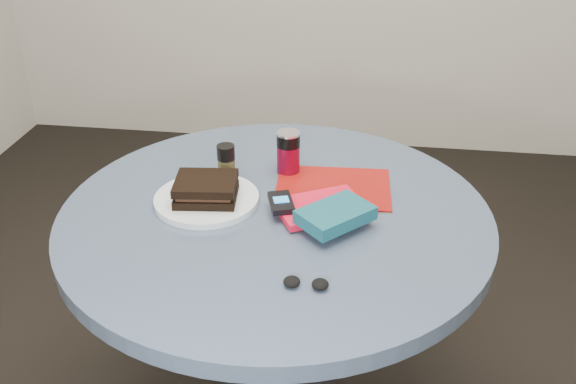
# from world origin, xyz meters

# --- Properties ---
(table) EXTENTS (1.00, 1.00, 0.75)m
(table) POSITION_xyz_m (0.00, 0.00, 0.59)
(table) COLOR black
(table) RESTS_ON ground
(plate) EXTENTS (0.28, 0.28, 0.02)m
(plate) POSITION_xyz_m (-0.17, 0.01, 0.76)
(plate) COLOR white
(plate) RESTS_ON table
(sandwich) EXTENTS (0.15, 0.13, 0.05)m
(sandwich) POSITION_xyz_m (-0.16, 0.00, 0.79)
(sandwich) COLOR black
(sandwich) RESTS_ON plate
(soda_can) EXTENTS (0.07, 0.07, 0.11)m
(soda_can) POSITION_xyz_m (0.00, 0.19, 0.81)
(soda_can) COLOR maroon
(soda_can) RESTS_ON table
(pepper_grinder) EXTENTS (0.05, 0.05, 0.10)m
(pepper_grinder) POSITION_xyz_m (-0.14, 0.12, 0.80)
(pepper_grinder) COLOR #3D361A
(pepper_grinder) RESTS_ON table
(magazine) EXTENTS (0.29, 0.22, 0.00)m
(magazine) POSITION_xyz_m (0.13, 0.12, 0.75)
(magazine) COLOR maroon
(magazine) RESTS_ON table
(red_book) EXTENTS (0.23, 0.21, 0.02)m
(red_book) POSITION_xyz_m (0.10, 0.00, 0.76)
(red_book) COLOR red
(red_book) RESTS_ON magazine
(novel) EXTENTS (0.18, 0.18, 0.03)m
(novel) POSITION_xyz_m (0.14, -0.06, 0.79)
(novel) COLOR #124855
(novel) RESTS_ON red_book
(mp3_player) EXTENTS (0.08, 0.10, 0.02)m
(mp3_player) POSITION_xyz_m (0.02, -0.01, 0.78)
(mp3_player) COLOR black
(mp3_player) RESTS_ON red_book
(headphones) EXTENTS (0.09, 0.03, 0.02)m
(headphones) POSITION_xyz_m (0.10, -0.28, 0.76)
(headphones) COLOR black
(headphones) RESTS_ON table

